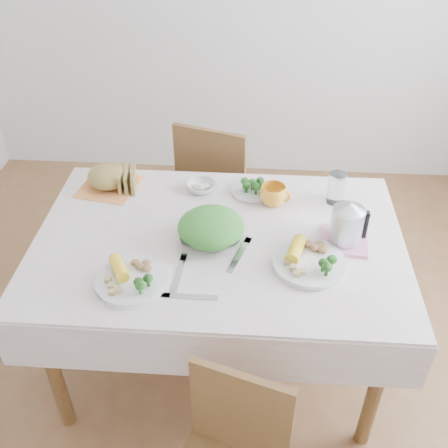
# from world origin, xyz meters

# --- Properties ---
(floor) EXTENTS (3.60, 3.60, 0.00)m
(floor) POSITION_xyz_m (0.00, 0.00, 0.00)
(floor) COLOR brown
(floor) RESTS_ON ground
(dining_table) EXTENTS (1.40, 0.90, 0.75)m
(dining_table) POSITION_xyz_m (0.00, 0.00, 0.38)
(dining_table) COLOR brown
(dining_table) RESTS_ON floor
(tablecloth) EXTENTS (1.50, 1.00, 0.01)m
(tablecloth) POSITION_xyz_m (0.00, 0.00, 0.76)
(tablecloth) COLOR silver
(tablecloth) RESTS_ON dining_table
(chair_far) EXTENTS (0.51, 0.51, 0.91)m
(chair_far) POSITION_xyz_m (-0.04, 0.84, 0.47)
(chair_far) COLOR brown
(chair_far) RESTS_ON floor
(salad_bowl) EXTENTS (0.26, 0.26, 0.06)m
(salad_bowl) POSITION_xyz_m (-0.03, -0.01, 0.79)
(salad_bowl) COLOR white
(salad_bowl) RESTS_ON tablecloth
(dinner_plate_left) EXTENTS (0.30, 0.30, 0.02)m
(dinner_plate_left) POSITION_xyz_m (-0.30, -0.29, 0.77)
(dinner_plate_left) COLOR white
(dinner_plate_left) RESTS_ON tablecloth
(dinner_plate_right) EXTENTS (0.40, 0.40, 0.02)m
(dinner_plate_right) POSITION_xyz_m (0.36, -0.14, 0.77)
(dinner_plate_right) COLOR white
(dinner_plate_right) RESTS_ON tablecloth
(broccoli_plate) EXTENTS (0.22, 0.22, 0.02)m
(broccoli_plate) POSITION_xyz_m (0.13, 0.34, 0.77)
(broccoli_plate) COLOR beige
(broccoli_plate) RESTS_ON tablecloth
(napkin) EXTENTS (0.29, 0.29, 0.00)m
(napkin) POSITION_xyz_m (-0.54, 0.34, 0.76)
(napkin) COLOR #ED8A45
(napkin) RESTS_ON tablecloth
(bread_loaf) EXTENTS (0.22, 0.21, 0.11)m
(bread_loaf) POSITION_xyz_m (-0.54, 0.34, 0.82)
(bread_loaf) COLOR olive
(bread_loaf) RESTS_ON napkin
(fruit_bowl) EXTENTS (0.17, 0.17, 0.04)m
(fruit_bowl) POSITION_xyz_m (-0.11, 0.34, 0.78)
(fruit_bowl) COLOR white
(fruit_bowl) RESTS_ON tablecloth
(yellow_mug) EXTENTS (0.14, 0.14, 0.09)m
(yellow_mug) POSITION_xyz_m (0.22, 0.26, 0.81)
(yellow_mug) COLOR #F6A326
(yellow_mug) RESTS_ON tablecloth
(glass_tumbler) EXTENTS (0.08, 0.08, 0.14)m
(glass_tumbler) POSITION_xyz_m (0.50, 0.29, 0.83)
(glass_tumbler) COLOR white
(glass_tumbler) RESTS_ON tablecloth
(pink_tray) EXTENTS (0.20, 0.20, 0.01)m
(pink_tray) POSITION_xyz_m (0.51, 0.01, 0.77)
(pink_tray) COLOR pink
(pink_tray) RESTS_ON tablecloth
(electric_kettle) EXTENTS (0.16, 0.16, 0.18)m
(electric_kettle) POSITION_xyz_m (0.51, 0.01, 0.88)
(electric_kettle) COLOR #B2B5BA
(electric_kettle) RESTS_ON pink_tray
(fork_left) EXTENTS (0.04, 0.20, 0.00)m
(fork_left) POSITION_xyz_m (-0.13, -0.22, 0.76)
(fork_left) COLOR silver
(fork_left) RESTS_ON tablecloth
(fork_right) EXTENTS (0.09, 0.22, 0.00)m
(fork_right) POSITION_xyz_m (0.09, -0.10, 0.76)
(fork_right) COLOR silver
(fork_right) RESTS_ON tablecloth
(knife) EXTENTS (0.20, 0.02, 0.00)m
(knife) POSITION_xyz_m (-0.08, -0.34, 0.76)
(knife) COLOR silver
(knife) RESTS_ON tablecloth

